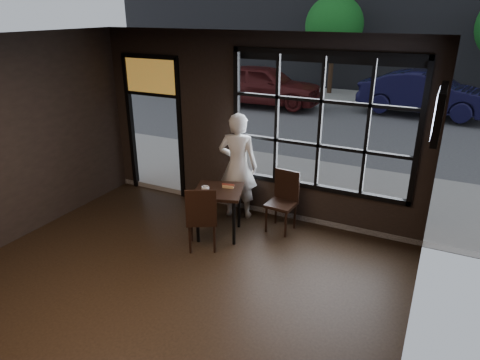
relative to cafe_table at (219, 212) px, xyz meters
The scene contains 16 objects.
floor 2.47m from the cafe_table, 87.64° to the right, with size 6.00×7.00×0.02m, color black.
ceiling 3.71m from the cafe_table, 87.64° to the right, with size 6.00×7.00×0.02m, color black.
wall_right 4.11m from the cafe_table, 38.08° to the right, with size 0.04×7.00×3.20m, color black.
window_frame 2.19m from the cafe_table, 39.50° to the left, with size 3.06×0.12×2.28m, color black.
stained_transom 2.99m from the cafe_table, 151.82° to the left, with size 1.20×0.06×0.70m, color orange.
street_asphalt 21.58m from the cafe_table, 89.73° to the left, with size 60.00×41.00×0.04m, color #545456.
cafe_table is the anchor object (origin of this frame).
chair_near 0.48m from the cafe_table, 94.74° to the right, with size 0.46×0.46×1.07m, color black.
chair_window 1.05m from the cafe_table, 34.29° to the left, with size 0.44×0.44×1.03m, color black.
man 0.95m from the cafe_table, 92.74° to the left, with size 0.69×0.46×1.90m, color silver.
hotdog 0.47m from the cafe_table, 52.69° to the left, with size 0.20×0.08×0.06m, color tan, non-canonical shape.
cup 0.50m from the cafe_table, 129.20° to the right, with size 0.12×0.12×0.10m, color silver.
tv 3.63m from the cafe_table, ahead, with size 0.12×1.02×0.60m, color black.
navy_car 10.69m from the cafe_table, 77.28° to the left, with size 1.53×4.37×1.44m, color black.
maroon_car 10.03m from the cafe_table, 109.12° to the left, with size 1.77×4.39×1.50m, color #4B1515.
tree_left 13.30m from the cafe_table, 97.29° to the left, with size 2.38×2.38×4.05m.
Camera 1 is at (3.00, -3.09, 3.53)m, focal length 32.00 mm.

